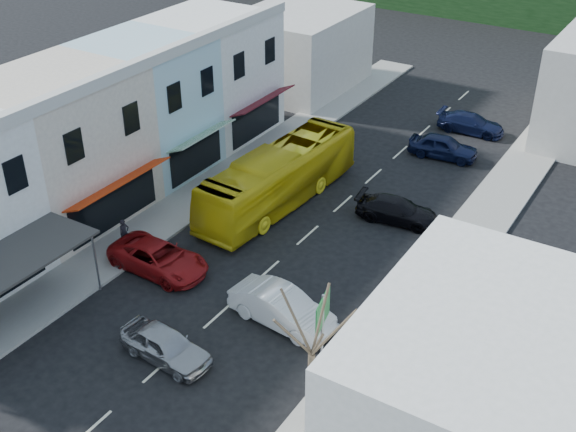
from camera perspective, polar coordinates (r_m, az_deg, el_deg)
The scene contains 17 objects.
ground at distance 33.15m, azimuth -5.52°, elevation -7.79°, with size 120.00×120.00×0.00m, color black.
sidewalk_left at distance 43.62m, azimuth -5.62°, elevation 2.53°, with size 3.00×52.00×0.15m, color gray.
sidewalk_right at distance 37.60m, azimuth 13.06°, elevation -3.21°, with size 3.00×52.00×0.15m, color gray.
shopfront_row at distance 41.73m, azimuth -15.59°, elevation 6.15°, with size 8.25×30.00×8.00m.
right_building at distance 23.39m, azimuth 16.03°, elevation -15.93°, with size 8.00×9.00×8.00m, color silver.
distant_block_left at distance 57.83m, azimuth 0.87°, elevation 13.02°, with size 8.00×10.00×6.00m, color #B7B2A8.
bus at distance 40.83m, azimuth -0.73°, elevation 2.95°, with size 2.50×11.60×3.10m, color gold.
car_silver at distance 30.76m, azimuth -9.67°, elevation -10.05°, with size 1.80×4.40×1.40m, color #A0A0A4.
car_white at distance 32.15m, azimuth -0.47°, elevation -7.45°, with size 1.80×4.40×1.40m, color silver.
car_red at distance 36.02m, azimuth -10.19°, elevation -3.32°, with size 1.90×4.60×1.40m, color maroon.
car_black_near at distance 39.93m, azimuth 8.63°, elevation 0.50°, with size 1.84×4.50×1.40m, color black.
car_navy_mid at distance 47.62m, azimuth 12.15°, elevation 5.33°, with size 1.80×4.40×1.40m, color black.
car_navy_far at distance 51.73m, azimuth 14.26°, elevation 7.15°, with size 1.84×4.50×1.40m, color black.
pedestrian_left at distance 37.95m, azimuth -12.82°, elevation -1.18°, with size 0.60×0.40×1.70m, color black.
direction_sign at distance 28.89m, azimuth 2.71°, elevation -9.38°, with size 0.58×1.78×3.95m, color #146025, non-canonical shape.
street_tree at distance 25.75m, azimuth 1.88°, elevation -10.88°, with size 2.52×2.52×6.95m, color #3C3123, non-canonical shape.
traffic_signal at distance 52.52m, azimuth 19.36°, elevation 8.73°, with size 0.50×0.97×4.82m, color black, non-canonical shape.
Camera 1 is at (16.28, -20.29, 20.56)m, focal length 45.00 mm.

